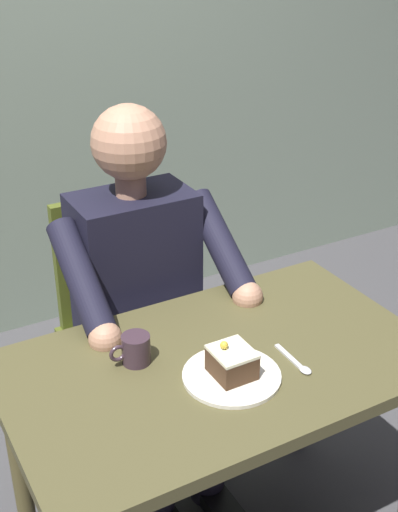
# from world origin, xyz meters

# --- Properties ---
(dining_table) EXTENTS (1.07, 0.65, 0.70)m
(dining_table) POSITION_xyz_m (0.00, 0.00, 0.61)
(dining_table) COLOR #4B4628
(dining_table) RESTS_ON ground
(chair) EXTENTS (0.42, 0.42, 0.89)m
(chair) POSITION_xyz_m (0.00, -0.61, 0.49)
(chair) COLOR #4B551C
(chair) RESTS_ON ground
(seated_person) EXTENTS (0.53, 0.58, 1.24)m
(seated_person) POSITION_xyz_m (0.00, -0.44, 0.65)
(seated_person) COLOR black
(seated_person) RESTS_ON ground
(dessert_plate) EXTENTS (0.24, 0.24, 0.01)m
(dessert_plate) POSITION_xyz_m (0.01, 0.08, 0.71)
(dessert_plate) COLOR silver
(dessert_plate) RESTS_ON dining_table
(cake_slice) EXTENTS (0.09, 0.10, 0.09)m
(cake_slice) POSITION_xyz_m (0.01, 0.07, 0.75)
(cake_slice) COLOR #442C1A
(cake_slice) RESTS_ON dessert_plate
(coffee_cup) EXTENTS (0.11, 0.07, 0.08)m
(coffee_cup) POSITION_xyz_m (0.19, -0.09, 0.74)
(coffee_cup) COLOR #382832
(coffee_cup) RESTS_ON dining_table
(dessert_spoon) EXTENTS (0.03, 0.14, 0.01)m
(dessert_spoon) POSITION_xyz_m (-0.16, 0.11, 0.71)
(dessert_spoon) COLOR silver
(dessert_spoon) RESTS_ON dining_table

